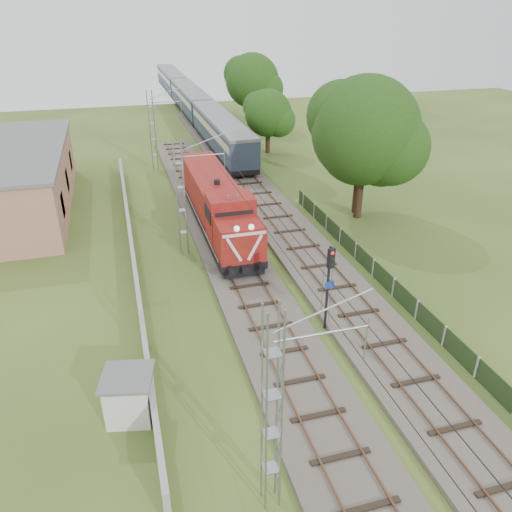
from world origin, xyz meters
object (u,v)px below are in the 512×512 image
object	(u,v)px
locomotive	(217,203)
relay_hut	(129,396)
coach_rake	(190,99)
signal_post	(329,274)

from	to	relation	value
locomotive	relay_hut	xyz separation A→B (m)	(-7.40, -17.84, -1.16)
coach_rake	signal_post	xyz separation A→B (m)	(-2.13, -58.15, 0.83)
relay_hut	locomotive	bearing A→B (deg)	67.47
coach_rake	locomotive	bearing A→B (deg)	-96.50
coach_rake	signal_post	size ratio (longest dim) A/B	13.80
coach_rake	relay_hut	size ratio (longest dim) A/B	27.48
relay_hut	signal_post	bearing A→B (deg)	19.24
coach_rake	signal_post	bearing A→B (deg)	-92.10
signal_post	locomotive	bearing A→B (deg)	101.37
relay_hut	coach_rake	bearing A→B (deg)	78.64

